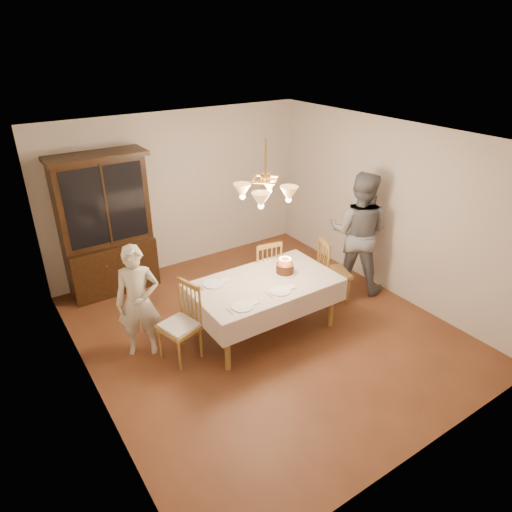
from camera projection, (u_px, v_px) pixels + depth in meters
ground at (264, 330)px, 6.26m from camera, size 5.00×5.00×0.00m
room_shell at (265, 223)px, 5.56m from camera, size 5.00×5.00×5.00m
dining_table at (264, 287)px, 5.96m from camera, size 1.90×1.10×0.76m
china_hutch at (107, 228)px, 6.82m from camera, size 1.38×0.54×2.16m
chair_far_side at (264, 273)px, 6.79m from camera, size 0.49×0.47×1.00m
chair_left_end at (180, 327)px, 5.55m from camera, size 0.52×0.53×1.00m
chair_right_end at (333, 274)px, 6.79m from camera, size 0.54×0.55×1.00m
elderly_woman at (138, 302)px, 5.53m from camera, size 0.63×0.55×1.47m
adult_in_grey at (359, 233)px, 6.90m from camera, size 1.10×1.16×1.89m
birthday_cake at (285, 269)px, 6.10m from camera, size 0.30×0.30×0.23m
place_setting_near_left at (243, 306)px, 5.39m from camera, size 0.41×0.27×0.02m
place_setting_near_right at (281, 290)px, 5.71m from camera, size 0.41×0.26×0.02m
place_setting_far_left at (214, 283)px, 5.87m from camera, size 0.42×0.27×0.02m
chandelier at (265, 192)px, 5.38m from camera, size 0.62×0.62×0.73m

